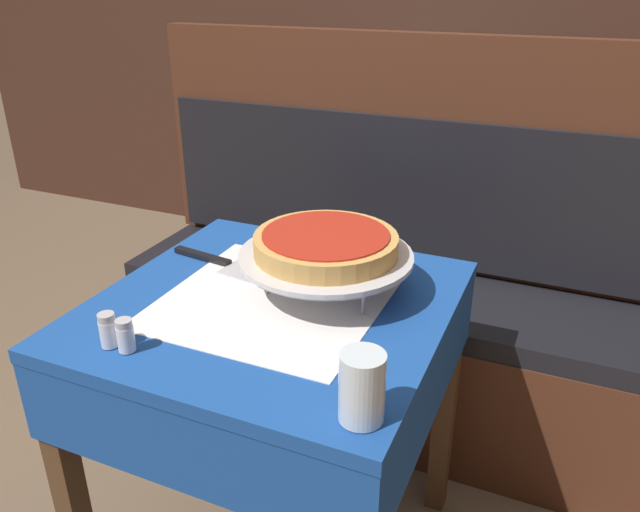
{
  "coord_description": "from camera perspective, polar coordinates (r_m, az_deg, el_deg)",
  "views": [
    {
      "loc": [
        0.55,
        -1.01,
        1.38
      ],
      "look_at": [
        0.08,
        0.05,
        0.84
      ],
      "focal_mm": 35.0,
      "sensor_mm": 36.0,
      "label": 1
    }
  ],
  "objects": [
    {
      "name": "pizza_pan_stand",
      "position": [
        1.31,
        0.52,
        -0.16
      ],
      "size": [
        0.37,
        0.37,
        0.09
      ],
      "color": "#ADADB2",
      "rests_on": "dining_table_front"
    },
    {
      "name": "deep_dish_pizza",
      "position": [
        1.3,
        0.53,
        1.15
      ],
      "size": [
        0.3,
        0.3,
        0.05
      ],
      "color": "tan",
      "rests_on": "pizza_pan_stand"
    },
    {
      "name": "pizza_server",
      "position": [
        1.47,
        -8.65,
        -0.66
      ],
      "size": [
        0.28,
        0.11,
        0.01
      ],
      "color": "#BCBCC1",
      "rests_on": "dining_table_front"
    },
    {
      "name": "condiment_caddy",
      "position": [
        2.74,
        7.69,
        12.01
      ],
      "size": [
        0.14,
        0.14,
        0.14
      ],
      "color": "black",
      "rests_on": "dining_table_rear"
    },
    {
      "name": "salt_shaker",
      "position": [
        1.2,
        -18.81,
        -6.43
      ],
      "size": [
        0.03,
        0.03,
        0.07
      ],
      "color": "silver",
      "rests_on": "dining_table_front"
    },
    {
      "name": "booth_bench",
      "position": [
        2.03,
        6.84,
        -5.43
      ],
      "size": [
        1.75,
        0.44,
        1.21
      ],
      "color": "#4C2819",
      "rests_on": "ground_plane"
    },
    {
      "name": "pepper_shaker",
      "position": [
        1.18,
        -17.37,
        -6.95
      ],
      "size": [
        0.03,
        0.03,
        0.06
      ],
      "color": "silver",
      "rests_on": "dining_table_front"
    },
    {
      "name": "back_wall_panel",
      "position": [
        3.02,
        13.95,
        20.71
      ],
      "size": [
        6.0,
        0.04,
        2.4
      ],
      "primitive_type": "cube",
      "color": "#3D2319",
      "rests_on": "ground_plane"
    },
    {
      "name": "water_glass_near",
      "position": [
        0.96,
        3.85,
        -11.88
      ],
      "size": [
        0.07,
        0.07,
        0.12
      ],
      "color": "silver",
      "rests_on": "dining_table_front"
    },
    {
      "name": "dining_table_rear",
      "position": [
        2.69,
        8.33,
        8.37
      ],
      "size": [
        0.69,
        0.69,
        0.75
      ],
      "color": "#194799",
      "rests_on": "ground_plane"
    },
    {
      "name": "dining_table_front",
      "position": [
        1.37,
        -4.17,
        -8.49
      ],
      "size": [
        0.72,
        0.72,
        0.75
      ],
      "color": "#194799",
      "rests_on": "ground_plane"
    }
  ]
}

